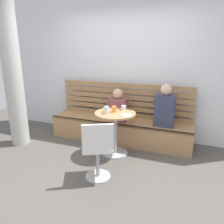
# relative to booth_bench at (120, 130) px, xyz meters

# --- Properties ---
(ground) EXTENTS (8.00, 8.00, 0.00)m
(ground) POSITION_rel_booth_bench_xyz_m (0.00, -1.20, -0.22)
(ground) COLOR #514C47
(back_wall) EXTENTS (5.20, 0.10, 2.90)m
(back_wall) POSITION_rel_booth_bench_xyz_m (0.00, 0.44, 1.23)
(back_wall) COLOR silver
(back_wall) RESTS_ON ground
(concrete_pillar) EXTENTS (0.32, 0.32, 2.80)m
(concrete_pillar) POSITION_rel_booth_bench_xyz_m (-1.75, -0.75, 1.18)
(concrete_pillar) COLOR #B2B2AD
(concrete_pillar) RESTS_ON ground
(booth_bench) EXTENTS (2.70, 0.52, 0.44)m
(booth_bench) POSITION_rel_booth_bench_xyz_m (0.00, 0.00, 0.00)
(booth_bench) COLOR #A87C51
(booth_bench) RESTS_ON ground
(booth_backrest) EXTENTS (2.65, 0.04, 0.67)m
(booth_backrest) POSITION_rel_booth_bench_xyz_m (0.00, 0.24, 0.56)
(booth_backrest) COLOR #9A7249
(booth_backrest) RESTS_ON booth_bench
(cafe_table) EXTENTS (0.68, 0.68, 0.74)m
(cafe_table) POSITION_rel_booth_bench_xyz_m (0.10, -0.52, 0.30)
(cafe_table) COLOR #ADADB2
(cafe_table) RESTS_ON ground
(white_chair) EXTENTS (0.54, 0.54, 0.85)m
(white_chair) POSITION_rel_booth_bench_xyz_m (0.14, -1.33, 0.24)
(white_chair) COLOR #ADADB2
(white_chair) RESTS_ON ground
(person_adult) EXTENTS (0.34, 0.22, 0.74)m
(person_adult) POSITION_rel_booth_bench_xyz_m (0.83, -0.04, 0.55)
(person_adult) COLOR #333851
(person_adult) RESTS_ON booth_bench
(person_child_left) EXTENTS (0.34, 0.22, 0.60)m
(person_child_left) POSITION_rel_booth_bench_xyz_m (-0.03, -0.03, 0.48)
(person_child_left) COLOR brown
(person_child_left) RESTS_ON booth_bench
(cup_glass_short) EXTENTS (0.08, 0.08, 0.08)m
(cup_glass_short) POSITION_rel_booth_bench_xyz_m (0.18, -0.32, 0.56)
(cup_glass_short) COLOR silver
(cup_glass_short) RESTS_ON cafe_table
(cup_tumbler_orange) EXTENTS (0.07, 0.07, 0.10)m
(cup_tumbler_orange) POSITION_rel_booth_bench_xyz_m (0.07, -0.49, 0.57)
(cup_tumbler_orange) COLOR orange
(cup_tumbler_orange) RESTS_ON cafe_table
(cup_ceramic_white) EXTENTS (0.08, 0.08, 0.07)m
(cup_ceramic_white) POSITION_rel_booth_bench_xyz_m (-0.06, -0.53, 0.55)
(cup_ceramic_white) COLOR white
(cup_ceramic_white) RESTS_ON cafe_table
(cup_glass_tall) EXTENTS (0.07, 0.07, 0.12)m
(cup_glass_tall) POSITION_rel_booth_bench_xyz_m (-0.01, -0.62, 0.58)
(cup_glass_tall) COLOR silver
(cup_glass_tall) RESTS_ON cafe_table
(plate_small) EXTENTS (0.17, 0.17, 0.01)m
(plate_small) POSITION_rel_booth_bench_xyz_m (0.32, -0.61, 0.52)
(plate_small) COLOR white
(plate_small) RESTS_ON cafe_table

